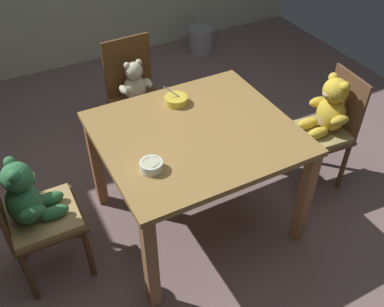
% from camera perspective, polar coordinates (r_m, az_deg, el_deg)
% --- Properties ---
extents(ground_plane, '(5.20, 5.20, 0.04)m').
position_cam_1_polar(ground_plane, '(3.02, 0.45, -8.73)').
color(ground_plane, '#7C6260').
extents(dining_table, '(1.11, 1.00, 0.76)m').
position_cam_1_polar(dining_table, '(2.55, 0.52, 1.11)').
color(dining_table, olive).
rests_on(dining_table, ground_plane).
extents(teddy_chair_far_center, '(0.42, 0.38, 0.90)m').
position_cam_1_polar(teddy_chair_far_center, '(3.31, -7.48, 8.34)').
color(teddy_chair_far_center, brown).
rests_on(teddy_chair_far_center, ground_plane).
extents(teddy_chair_near_right, '(0.40, 0.40, 0.87)m').
position_cam_1_polar(teddy_chair_near_right, '(3.05, 17.54, 4.56)').
color(teddy_chair_near_right, brown).
rests_on(teddy_chair_near_right, ground_plane).
extents(teddy_chair_near_left, '(0.41, 0.39, 0.87)m').
position_cam_1_polar(teddy_chair_near_left, '(2.47, -20.66, -6.54)').
color(teddy_chair_near_left, brown).
rests_on(teddy_chair_near_left, ground_plane).
extents(porridge_bowl_yellow_far_center, '(0.14, 0.14, 0.12)m').
position_cam_1_polar(porridge_bowl_yellow_far_center, '(2.70, -2.13, 7.13)').
color(porridge_bowl_yellow_far_center, yellow).
rests_on(porridge_bowl_yellow_far_center, dining_table).
extents(porridge_bowl_white_near_left, '(0.12, 0.12, 0.05)m').
position_cam_1_polar(porridge_bowl_white_near_left, '(2.22, -5.42, -1.63)').
color(porridge_bowl_white_near_left, white).
rests_on(porridge_bowl_white_near_left, dining_table).
extents(metal_pail, '(0.27, 0.27, 0.26)m').
position_cam_1_polar(metal_pail, '(4.93, 1.16, 14.83)').
color(metal_pail, '#93969B').
rests_on(metal_pail, ground_plane).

